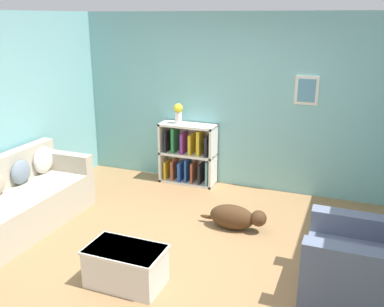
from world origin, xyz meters
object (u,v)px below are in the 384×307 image
Objects in this scene: bookshelf at (188,155)px; dog at (235,217)px; coffee_table at (126,265)px; recliner_chair at (367,263)px; vase at (178,112)px; couch at (20,201)px.

dog is at bearing -47.94° from bookshelf.
coffee_table is at bearing -114.27° from dog.
recliner_chair is at bearing 15.87° from coffee_table.
bookshelf is 0.86× the size of recliner_chair.
couch is at bearing -119.95° from vase.
couch is 2.47× the size of coffee_table.
recliner_chair is at bearing -37.33° from vase.
dog is (2.52, 0.90, -0.18)m from couch.
dog is (-1.50, 0.89, -0.22)m from recliner_chair.
recliner_chair is at bearing -30.68° from dog.
bookshelf is at bearing 99.30° from coffee_table.
coffee_table is at bearing -77.46° from vase.
dog is at bearing 149.32° from recliner_chair.
bookshelf is 1.71m from dog.
dog is 2.03m from vase.
recliner_chair is at bearing -39.18° from bookshelf.
couch is at bearing -179.81° from recliner_chair.
couch is 2.59m from vase.
vase is (-0.61, 2.74, 0.92)m from coffee_table.
coffee_table is 0.87× the size of dog.
recliner_chair is (2.63, -2.14, -0.08)m from bookshelf.
bookshelf reaches higher than couch.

